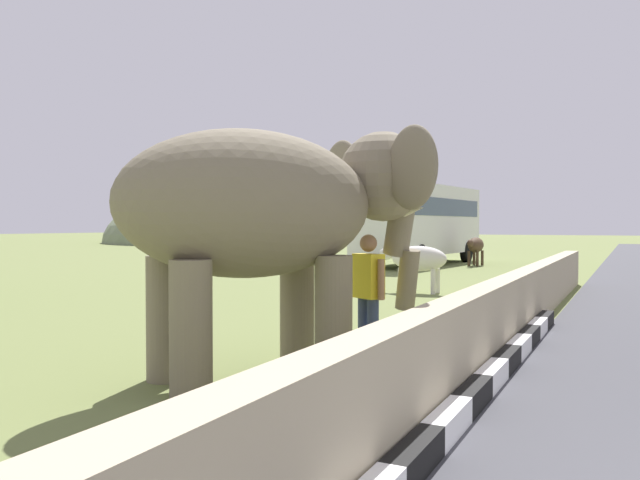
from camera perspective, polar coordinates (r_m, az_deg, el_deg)
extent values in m
cube|color=black|center=(4.74, 8.55, -19.14)|extent=(0.90, 0.20, 0.24)
cube|color=white|center=(5.56, 11.57, -16.04)|extent=(0.90, 0.20, 0.24)
cube|color=black|center=(6.39, 13.74, -13.70)|extent=(0.90, 0.20, 0.24)
cube|color=white|center=(7.25, 15.38, -11.91)|extent=(0.90, 0.20, 0.24)
cube|color=black|center=(8.11, 16.66, -10.48)|extent=(0.90, 0.20, 0.24)
cube|color=white|center=(8.98, 17.68, -9.33)|extent=(0.90, 0.20, 0.24)
cube|color=black|center=(9.86, 18.51, -8.38)|extent=(0.90, 0.20, 0.24)
cube|color=white|center=(10.74, 19.21, -7.58)|extent=(0.90, 0.20, 0.24)
cube|color=black|center=(11.62, 19.79, -6.90)|extent=(0.90, 0.20, 0.24)
cube|color=tan|center=(6.47, 11.34, -10.05)|extent=(28.00, 0.36, 1.00)
cylinder|color=#766C56|center=(8.06, -2.10, -6.22)|extent=(0.44, 0.44, 1.43)
cylinder|color=#766C56|center=(7.28, 1.23, -7.03)|extent=(0.44, 0.44, 1.43)
cylinder|color=#766C56|center=(7.43, -13.87, -6.91)|extent=(0.44, 0.44, 1.43)
cylinder|color=#766C56|center=(6.58, -11.67, -7.98)|extent=(0.44, 0.44, 1.43)
ellipsoid|color=#766C56|center=(7.22, -6.42, 3.30)|extent=(3.47, 3.04, 1.70)
sphere|color=#766C56|center=(8.17, 5.75, 5.77)|extent=(1.16, 1.16, 1.16)
ellipsoid|color=#D84C8C|center=(8.35, 7.38, 6.70)|extent=(0.65, 0.73, 0.44)
ellipsoid|color=#766C56|center=(8.74, 1.97, 5.82)|extent=(0.69, 0.88, 1.00)
ellipsoid|color=#766C56|center=(7.46, 8.36, 6.56)|extent=(0.69, 0.88, 1.00)
cylinder|color=#766C56|center=(8.32, 7.36, 1.89)|extent=(0.59, 0.65, 1.00)
cylinder|color=#766C56|center=(8.42, 7.97, -3.57)|extent=(0.43, 0.46, 0.83)
cone|color=beige|center=(8.51, 5.91, 2.56)|extent=(0.43, 0.55, 0.22)
cone|color=beige|center=(8.06, 8.24, 2.61)|extent=(0.43, 0.55, 0.22)
cylinder|color=navy|center=(8.41, 3.98, -7.99)|extent=(0.15, 0.15, 0.82)
cylinder|color=navy|center=(8.25, 4.85, -8.17)|extent=(0.15, 0.15, 0.82)
cube|color=yellow|center=(8.24, 4.42, -3.28)|extent=(0.40, 0.47, 0.58)
cylinder|color=#9E7251|center=(8.45, 3.31, -3.36)|extent=(0.13, 0.14, 0.52)
cylinder|color=#9E7251|center=(8.05, 5.58, -3.60)|extent=(0.12, 0.13, 0.52)
sphere|color=#9E7251|center=(8.22, 4.43, -0.29)|extent=(0.23, 0.23, 0.23)
cube|color=silver|center=(28.37, 9.13, 1.83)|extent=(9.10, 3.31, 3.00)
cube|color=#3F5160|center=(28.38, 9.14, 2.92)|extent=(8.39, 3.28, 0.76)
cylinder|color=black|center=(31.46, 9.21, -0.95)|extent=(1.02, 0.39, 1.00)
cylinder|color=black|center=(30.65, 13.18, -1.03)|extent=(1.02, 0.39, 1.00)
cylinder|color=black|center=(26.31, 4.39, -1.39)|extent=(1.02, 0.39, 1.00)
cylinder|color=black|center=(25.33, 9.01, -1.51)|extent=(1.02, 0.39, 1.00)
cylinder|color=beige|center=(16.60, 7.31, -3.64)|extent=(0.12, 0.12, 0.65)
cylinder|color=beige|center=(16.93, 7.77, -3.55)|extent=(0.12, 0.12, 0.65)
cylinder|color=beige|center=(16.28, 10.25, -3.75)|extent=(0.12, 0.12, 0.65)
cylinder|color=beige|center=(16.62, 10.66, -3.65)|extent=(0.12, 0.12, 0.65)
ellipsoid|color=beige|center=(16.56, 8.99, -1.67)|extent=(0.67, 1.53, 0.66)
ellipsoid|color=beige|center=(16.91, 6.04, -1.26)|extent=(0.28, 0.41, 0.32)
cylinder|color=#473323|center=(27.59, 14.13, -1.67)|extent=(0.12, 0.12, 0.65)
cylinder|color=#473323|center=(27.68, 13.40, -1.65)|extent=(0.12, 0.12, 0.65)
cylinder|color=#473323|center=(28.47, 14.55, -1.57)|extent=(0.12, 0.12, 0.65)
cylinder|color=#473323|center=(28.55, 13.85, -1.56)|extent=(0.12, 0.12, 0.65)
ellipsoid|color=#473323|center=(28.05, 13.99, -0.44)|extent=(1.51, 0.62, 0.66)
ellipsoid|color=#473323|center=(27.14, 13.53, -0.29)|extent=(0.40, 0.27, 0.32)
ellipsoid|color=#6A775A|center=(69.26, -4.62, -0.07)|extent=(38.58, 30.86, 13.36)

